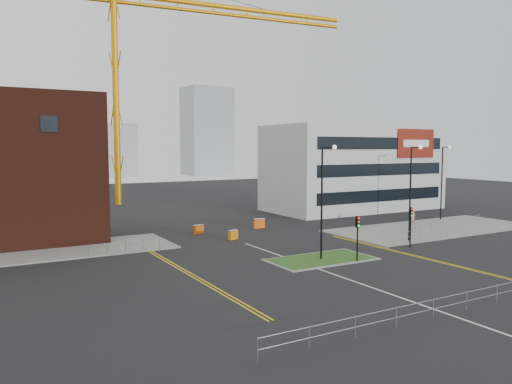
# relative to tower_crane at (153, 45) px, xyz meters

# --- Properties ---
(ground) EXTENTS (200.00, 200.00, 0.00)m
(ground) POSITION_rel_tower_crane_xyz_m (-3.91, -54.40, -25.11)
(ground) COLOR black
(ground) RESTS_ON ground
(pavement_left) EXTENTS (28.00, 8.00, 0.12)m
(pavement_left) POSITION_rel_tower_crane_xyz_m (-23.91, -32.40, -25.05)
(pavement_left) COLOR slate
(pavement_left) RESTS_ON ground
(pavement_right) EXTENTS (24.00, 10.00, 0.12)m
(pavement_right) POSITION_rel_tower_crane_xyz_m (18.09, -40.40, -25.05)
(pavement_right) COLOR slate
(pavement_right) RESTS_ON ground
(island_kerb) EXTENTS (8.60, 4.60, 0.08)m
(island_kerb) POSITION_rel_tower_crane_xyz_m (-1.91, -46.40, -25.07)
(island_kerb) COLOR slate
(island_kerb) RESTS_ON ground
(grass_island) EXTENTS (8.00, 4.00, 0.12)m
(grass_island) POSITION_rel_tower_crane_xyz_m (-1.91, -46.40, -25.05)
(grass_island) COLOR #29541C
(grass_island) RESTS_ON ground
(office_block) EXTENTS (25.00, 12.20, 12.00)m
(office_block) POSITION_rel_tower_crane_xyz_m (22.09, -22.42, -19.11)
(office_block) COLOR #B6B9BB
(office_block) RESTS_ON ground
(tower_crane) EXTENTS (52.83, 6.36, 36.28)m
(tower_crane) POSITION_rel_tower_crane_xyz_m (0.00, 0.00, 0.00)
(tower_crane) COLOR orange
(tower_crane) RESTS_ON ground
(streetlamp_island) EXTENTS (1.46, 0.36, 9.18)m
(streetlamp_island) POSITION_rel_tower_crane_xyz_m (-1.70, -46.40, -19.70)
(streetlamp_island) COLOR black
(streetlamp_island) RESTS_ON ground
(streetlamp_right_near) EXTENTS (1.46, 0.36, 9.18)m
(streetlamp_right_near) POSITION_rel_tower_crane_xyz_m (10.30, -44.40, -19.70)
(streetlamp_right_near) COLOR black
(streetlamp_right_near) RESTS_ON ground
(streetlamp_right_far) EXTENTS (1.46, 0.36, 9.18)m
(streetlamp_right_far) POSITION_rel_tower_crane_xyz_m (24.30, -36.40, -19.70)
(streetlamp_right_far) COLOR black
(streetlamp_right_far) RESTS_ON ground
(traffic_light_island) EXTENTS (0.28, 0.33, 3.65)m
(traffic_light_island) POSITION_rel_tower_crane_xyz_m (0.09, -48.42, -22.55)
(traffic_light_island) COLOR black
(traffic_light_island) RESTS_ON ground
(traffic_light_right) EXTENTS (0.28, 0.33, 3.65)m
(traffic_light_right) POSITION_rel_tower_crane_xyz_m (8.09, -46.42, -22.55)
(traffic_light_right) COLOR black
(traffic_light_right) RESTS_ON ground
(railing_front) EXTENTS (24.05, 0.05, 1.10)m
(railing_front) POSITION_rel_tower_crane_xyz_m (-3.91, -60.40, -24.33)
(railing_front) COLOR gray
(railing_front) RESTS_ON ground
(railing_left) EXTENTS (6.05, 0.05, 1.10)m
(railing_left) POSITION_rel_tower_crane_xyz_m (-14.91, -36.40, -24.37)
(railing_left) COLOR gray
(railing_left) RESTS_ON ground
(railing_right) EXTENTS (19.05, 5.05, 1.10)m
(railing_right) POSITION_rel_tower_crane_xyz_m (16.59, -42.90, -24.33)
(railing_right) COLOR gray
(railing_right) RESTS_ON ground
(centre_line) EXTENTS (0.15, 30.00, 0.01)m
(centre_line) POSITION_rel_tower_crane_xyz_m (-3.91, -52.40, -25.11)
(centre_line) COLOR silver
(centre_line) RESTS_ON ground
(yellow_left_a) EXTENTS (0.12, 24.00, 0.01)m
(yellow_left_a) POSITION_rel_tower_crane_xyz_m (-12.91, -44.40, -25.11)
(yellow_left_a) COLOR gold
(yellow_left_a) RESTS_ON ground
(yellow_left_b) EXTENTS (0.12, 24.00, 0.01)m
(yellow_left_b) POSITION_rel_tower_crane_xyz_m (-12.61, -44.40, -25.11)
(yellow_left_b) COLOR gold
(yellow_left_b) RESTS_ON ground
(yellow_right_a) EXTENTS (0.12, 20.00, 0.01)m
(yellow_right_a) POSITION_rel_tower_crane_xyz_m (5.59, -48.40, -25.11)
(yellow_right_a) COLOR gold
(yellow_right_a) RESTS_ON ground
(yellow_right_b) EXTENTS (0.12, 20.00, 0.01)m
(yellow_right_b) POSITION_rel_tower_crane_xyz_m (5.89, -48.40, -25.11)
(yellow_right_b) COLOR gold
(yellow_right_b) RESTS_ON ground
(skyline_b) EXTENTS (24.00, 12.00, 16.00)m
(skyline_b) POSITION_rel_tower_crane_xyz_m (6.09, 75.60, -17.11)
(skyline_b) COLOR gray
(skyline_b) RESTS_ON ground
(skyline_c) EXTENTS (14.00, 12.00, 28.00)m
(skyline_c) POSITION_rel_tower_crane_xyz_m (41.09, 70.60, -11.11)
(skyline_c) COLOR gray
(skyline_c) RESTS_ON ground
(skyline_d) EXTENTS (30.00, 12.00, 12.00)m
(skyline_d) POSITION_rel_tower_crane_xyz_m (-11.91, 85.60, -19.11)
(skyline_d) COLOR gray
(skyline_d) RESTS_ON ground
(pedestrian) EXTENTS (0.74, 0.52, 1.91)m
(pedestrian) POSITION_rel_tower_crane_xyz_m (17.99, -37.59, -24.16)
(pedestrian) COLOR tan
(pedestrian) RESTS_ON ground
(barrier_left) EXTENTS (1.15, 0.47, 0.95)m
(barrier_left) POSITION_rel_tower_crane_xyz_m (-5.66, -30.40, -24.60)
(barrier_left) COLOR #CB560B
(barrier_left) RESTS_ON ground
(barrier_mid) EXTENTS (1.16, 0.75, 0.93)m
(barrier_mid) POSITION_rel_tower_crane_xyz_m (-3.98, -35.02, -24.61)
(barrier_mid) COLOR orange
(barrier_mid) RESTS_ON ground
(barrier_right) EXTENTS (1.31, 0.51, 1.08)m
(barrier_right) POSITION_rel_tower_crane_xyz_m (1.65, -30.40, -24.53)
(barrier_right) COLOR #F2560D
(barrier_right) RESTS_ON ground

